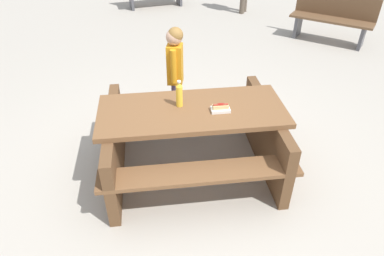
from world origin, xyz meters
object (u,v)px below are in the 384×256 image
hotdog_tray (220,108)px  park_bench_mid (333,18)px  picnic_table (192,134)px  soda_bottle (179,94)px  child_in_coat (175,65)px

hotdog_tray → park_bench_mid: bearing=63.6°
picnic_table → park_bench_mid: 4.56m
picnic_table → hotdog_tray: size_ratio=10.33×
soda_bottle → child_in_coat: (-0.16, 0.84, -0.09)m
soda_bottle → hotdog_tray: soda_bottle is taller
hotdog_tray → park_bench_mid: (1.97, 3.98, -0.33)m
soda_bottle → child_in_coat: size_ratio=0.22×
picnic_table → park_bench_mid: (2.24, 3.97, 0.00)m
picnic_table → hotdog_tray: 0.43m
soda_bottle → picnic_table: bearing=-20.2°
picnic_table → child_in_coat: (-0.29, 0.89, 0.34)m
child_in_coat → park_bench_mid: (2.53, 3.08, -0.34)m
soda_bottle → park_bench_mid: (2.37, 3.92, -0.43)m
child_in_coat → park_bench_mid: child_in_coat is taller
hotdog_tray → child_in_coat: size_ratio=0.16×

